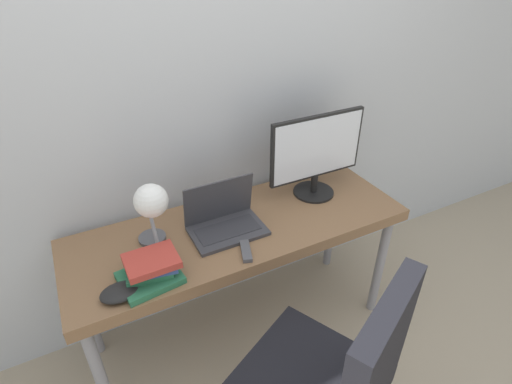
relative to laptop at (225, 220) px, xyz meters
The scene contains 10 objects.
ground_plane 0.84m from the laptop, 75.10° to the right, with size 12.00×12.00×0.00m, color tan.
wall_back 0.62m from the laptop, 77.65° to the left, with size 8.00×0.05×2.60m.
desk 0.14m from the laptop, ahead, with size 1.63×0.57×0.74m.
laptop is the anchor object (origin of this frame).
monitor 0.59m from the laptop, ahead, with size 0.53×0.22×0.44m.
desk_lamp 0.39m from the laptop, behind, with size 0.14×0.26×0.35m.
office_chair 0.81m from the laptop, 84.11° to the right, with size 0.64×0.65×1.03m.
book_stack 0.42m from the laptop, 157.07° to the right, with size 0.25×0.22×0.11m.
tv_remote 0.20m from the laptop, 86.56° to the right, with size 0.08×0.14×0.02m.
game_controller 0.56m from the laptop, 158.98° to the right, with size 0.15×0.11×0.04m.
Camera 1 is at (-0.64, -1.11, 1.89)m, focal length 28.00 mm.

